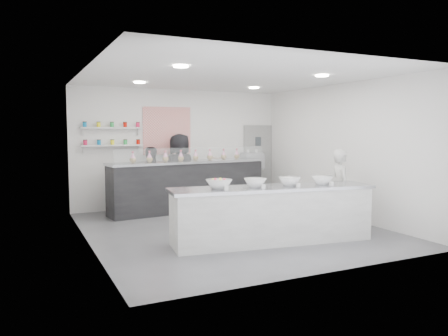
# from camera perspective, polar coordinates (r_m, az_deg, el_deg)

# --- Properties ---
(floor) EXTENTS (6.00, 6.00, 0.00)m
(floor) POSITION_cam_1_polar(r_m,az_deg,el_deg) (8.81, 0.95, -7.92)
(floor) COLOR #515156
(floor) RESTS_ON ground
(ceiling) EXTENTS (6.00, 6.00, 0.00)m
(ceiling) POSITION_cam_1_polar(r_m,az_deg,el_deg) (8.65, 0.98, 11.83)
(ceiling) COLOR white
(ceiling) RESTS_ON floor
(back_wall) EXTENTS (5.50, 0.00, 5.50)m
(back_wall) POSITION_cam_1_polar(r_m,az_deg,el_deg) (11.37, -5.77, 2.60)
(back_wall) COLOR white
(back_wall) RESTS_ON floor
(left_wall) EXTENTS (0.00, 6.00, 6.00)m
(left_wall) POSITION_cam_1_polar(r_m,az_deg,el_deg) (7.78, -17.50, 1.31)
(left_wall) COLOR white
(left_wall) RESTS_ON floor
(right_wall) EXTENTS (0.00, 6.00, 6.00)m
(right_wall) POSITION_cam_1_polar(r_m,az_deg,el_deg) (10.13, 15.06, 2.16)
(right_wall) COLOR white
(right_wall) RESTS_ON floor
(back_door) EXTENTS (0.88, 0.04, 2.10)m
(back_door) POSITION_cam_1_polar(r_m,az_deg,el_deg) (12.33, 4.41, 0.69)
(back_door) COLOR gray
(back_door) RESTS_ON floor
(pattern_panel) EXTENTS (1.25, 0.03, 1.20)m
(pattern_panel) POSITION_cam_1_polar(r_m,az_deg,el_deg) (11.22, -7.44, 4.85)
(pattern_panel) COLOR #EB433E
(pattern_panel) RESTS_ON back_wall
(jar_shelf_lower) EXTENTS (1.45, 0.22, 0.04)m
(jar_shelf_lower) POSITION_cam_1_polar(r_m,az_deg,el_deg) (10.80, -14.38, 2.87)
(jar_shelf_lower) COLOR silver
(jar_shelf_lower) RESTS_ON back_wall
(jar_shelf_upper) EXTENTS (1.45, 0.22, 0.04)m
(jar_shelf_upper) POSITION_cam_1_polar(r_m,az_deg,el_deg) (10.80, -14.43, 5.10)
(jar_shelf_upper) COLOR silver
(jar_shelf_upper) RESTS_ON back_wall
(preserve_jars) EXTENTS (1.45, 0.10, 0.56)m
(preserve_jars) POSITION_cam_1_polar(r_m,az_deg,el_deg) (10.78, -14.39, 4.36)
(preserve_jars) COLOR #F01C51
(preserve_jars) RESTS_ON jar_shelf_lower
(downlight_0) EXTENTS (0.24, 0.24, 0.02)m
(downlight_0) POSITION_cam_1_polar(r_m,az_deg,el_deg) (7.19, -5.66, 13.05)
(downlight_0) COLOR white
(downlight_0) RESTS_ON ceiling
(downlight_1) EXTENTS (0.24, 0.24, 0.02)m
(downlight_1) POSITION_cam_1_polar(r_m,az_deg,el_deg) (8.55, 12.68, 11.66)
(downlight_1) COLOR white
(downlight_1) RESTS_ON ceiling
(downlight_2) EXTENTS (0.24, 0.24, 0.02)m
(downlight_2) POSITION_cam_1_polar(r_m,az_deg,el_deg) (9.66, -10.98, 10.91)
(downlight_2) COLOR white
(downlight_2) RESTS_ON ceiling
(downlight_3) EXTENTS (0.24, 0.24, 0.02)m
(downlight_3) POSITION_cam_1_polar(r_m,az_deg,el_deg) (10.71, 3.94, 10.39)
(downlight_3) COLOR white
(downlight_3) RESTS_ON ceiling
(prep_counter) EXTENTS (3.70, 1.32, 0.99)m
(prep_counter) POSITION_cam_1_polar(r_m,az_deg,el_deg) (7.72, 6.33, -6.05)
(prep_counter) COLOR #B4B3AE
(prep_counter) RESTS_ON floor
(back_bar) EXTENTS (4.00, 1.13, 1.22)m
(back_bar) POSITION_cam_1_polar(r_m,az_deg,el_deg) (10.67, -4.65, -2.34)
(back_bar) COLOR black
(back_bar) RESTS_ON floor
(sneeze_guard) EXTENTS (3.87, 0.42, 0.33)m
(sneeze_guard) POSITION_cam_1_polar(r_m,az_deg,el_deg) (10.30, -3.82, 1.75)
(sneeze_guard) COLOR white
(sneeze_guard) RESTS_ON back_bar
(espresso_ledge) EXTENTS (1.21, 0.38, 0.90)m
(espresso_ledge) POSITION_cam_1_polar(r_m,az_deg,el_deg) (11.87, 1.70, -2.38)
(espresso_ledge) COLOR #B4B3AE
(espresso_ledge) RESTS_ON floor
(espresso_machine) EXTENTS (0.58, 0.40, 0.44)m
(espresso_machine) POSITION_cam_1_polar(r_m,az_deg,el_deg) (12.02, 3.70, 0.91)
(espresso_machine) COLOR #93969E
(espresso_machine) RESTS_ON espresso_ledge
(cup_stacks) EXTENTS (0.25, 0.24, 0.34)m
(cup_stacks) POSITION_cam_1_polar(r_m,az_deg,el_deg) (11.57, -0.71, 0.51)
(cup_stacks) COLOR #9D7966
(cup_stacks) RESTS_ON espresso_ledge
(prep_bowls) EXTENTS (2.39, 0.81, 0.16)m
(prep_bowls) POSITION_cam_1_polar(r_m,az_deg,el_deg) (7.63, 6.37, -1.84)
(prep_bowls) COLOR white
(prep_bowls) RESTS_ON prep_counter
(label_cards) EXTENTS (2.01, 0.04, 0.07)m
(label_cards) POSITION_cam_1_polar(r_m,az_deg,el_deg) (7.25, 8.98, -2.57)
(label_cards) COLOR white
(label_cards) RESTS_ON prep_counter
(cookie_bags) EXTENTS (2.94, 0.45, 0.26)m
(cookie_bags) POSITION_cam_1_polar(r_m,az_deg,el_deg) (10.60, -4.68, 1.65)
(cookie_bags) COLOR #FF8DC7
(cookie_bags) RESTS_ON back_bar
(woman_prep) EXTENTS (0.55, 0.67, 1.59)m
(woman_prep) POSITION_cam_1_polar(r_m,az_deg,el_deg) (9.08, 15.01, -2.62)
(woman_prep) COLOR beige
(woman_prep) RESTS_ON floor
(staff_left) EXTENTS (0.80, 0.64, 1.56)m
(staff_left) POSITION_cam_1_polar(r_m,az_deg,el_deg) (10.76, -9.66, -1.43)
(staff_left) COLOR black
(staff_left) RESTS_ON floor
(staff_right) EXTENTS (1.00, 0.73, 1.88)m
(staff_right) POSITION_cam_1_polar(r_m,az_deg,el_deg) (10.85, -5.80, -0.47)
(staff_right) COLOR black
(staff_right) RESTS_ON floor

